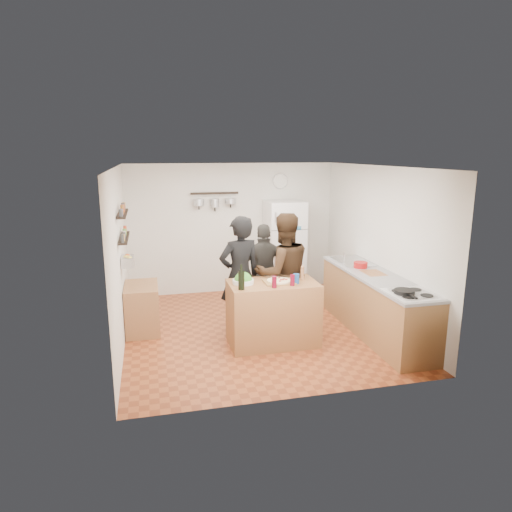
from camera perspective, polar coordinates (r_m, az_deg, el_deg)
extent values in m
plane|color=brown|center=(7.23, 0.18, -9.09)|extent=(4.20, 4.20, 0.00)
plane|color=white|center=(6.71, 0.20, 11.12)|extent=(4.20, 4.20, 0.00)
plane|color=silver|center=(8.88, -2.96, 3.44)|extent=(4.00, 0.00, 4.00)
plane|color=silver|center=(6.70, -16.69, -0.23)|extent=(0.00, 4.20, 4.20)
plane|color=silver|center=(7.57, 15.08, 1.35)|extent=(0.00, 4.20, 4.20)
cube|color=brown|center=(6.58, 2.11, -7.14)|extent=(1.25, 0.72, 0.91)
cube|color=olive|center=(6.44, 2.88, -3.25)|extent=(0.42, 0.34, 0.02)
cylinder|color=beige|center=(6.43, 2.89, -3.09)|extent=(0.34, 0.34, 0.02)
cylinder|color=silver|center=(6.38, -1.61, -3.20)|extent=(0.30, 0.30, 0.06)
cylinder|color=black|center=(6.08, -1.84, -3.06)|extent=(0.08, 0.08, 0.25)
cylinder|color=#580719|center=(6.18, 2.30, -3.26)|extent=(0.07, 0.07, 0.16)
cylinder|color=#5E081A|center=(6.29, 4.57, -3.03)|extent=(0.06, 0.06, 0.15)
cylinder|color=#94603E|center=(6.59, 5.82, -2.27)|extent=(0.05, 0.05, 0.16)
cylinder|color=navy|center=(6.39, 5.04, -2.85)|extent=(0.09, 0.09, 0.14)
imported|color=black|center=(6.81, -2.02, -2.48)|extent=(0.74, 0.58, 1.81)
imported|color=black|center=(6.91, 3.43, -2.16)|extent=(0.93, 0.74, 1.83)
imported|color=#2A2925|center=(7.52, 1.08, -1.91)|extent=(0.95, 0.47, 1.57)
cube|color=#9E7042|center=(7.17, 14.65, -5.90)|extent=(0.63, 2.63, 0.90)
cube|color=white|center=(6.25, 18.92, -4.54)|extent=(0.60, 0.62, 0.02)
cylinder|color=black|center=(6.21, 18.05, -4.26)|extent=(0.26, 0.26, 0.05)
cube|color=silver|center=(7.77, 11.95, -0.72)|extent=(0.50, 0.80, 0.03)
cube|color=#9C6238|center=(7.13, 14.45, -2.13)|extent=(0.30, 0.40, 0.02)
cylinder|color=#A01213|center=(7.38, 12.94, -1.09)|extent=(0.22, 0.22, 0.09)
cube|color=white|center=(8.83, 3.55, 1.07)|extent=(0.70, 0.68, 1.80)
cylinder|color=silver|center=(8.98, 3.05, 9.33)|extent=(0.30, 0.03, 0.30)
cube|color=black|center=(6.84, -16.15, 2.21)|extent=(0.12, 1.00, 0.02)
cube|color=black|center=(6.79, -16.33, 5.11)|extent=(0.12, 1.00, 0.02)
cube|color=silver|center=(6.91, -15.72, -0.63)|extent=(0.18, 0.35, 0.14)
cube|color=#91603D|center=(7.26, -14.03, -6.33)|extent=(0.50, 0.80, 0.73)
cube|color=black|center=(8.64, -5.20, 7.82)|extent=(0.90, 0.04, 0.04)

